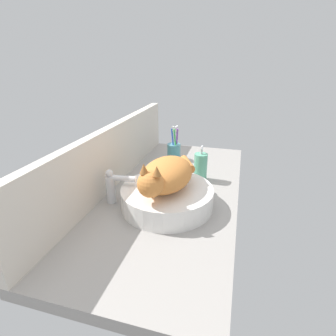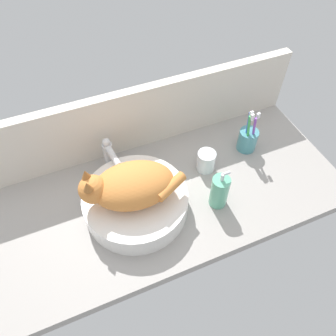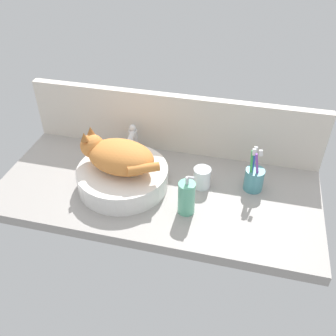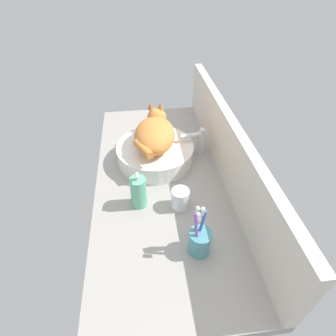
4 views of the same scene
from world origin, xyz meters
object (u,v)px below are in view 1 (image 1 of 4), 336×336
(cat, at_px, (166,175))
(sink_basin, at_px, (167,197))
(toothbrush_cup, at_px, (174,151))
(water_glass, at_px, (170,167))
(faucet, at_px, (113,185))
(soap_dispenser, at_px, (201,167))

(cat, bearing_deg, sink_basin, -4.46)
(toothbrush_cup, bearing_deg, water_glass, -171.08)
(faucet, bearing_deg, water_glass, -23.60)
(sink_basin, xyz_separation_m, toothbrush_cup, (0.48, 0.10, 0.01))
(faucet, height_order, toothbrush_cup, toothbrush_cup)
(sink_basin, xyz_separation_m, water_glass, (0.29, 0.07, -0.00))
(toothbrush_cup, xyz_separation_m, water_glass, (-0.19, -0.03, -0.01))
(sink_basin, xyz_separation_m, cat, (-0.01, 0.00, 0.10))
(sink_basin, distance_m, faucet, 0.21)
(faucet, distance_m, water_glass, 0.34)
(soap_dispenser, distance_m, toothbrush_cup, 0.28)
(water_glass, bearing_deg, cat, -167.85)
(sink_basin, xyz_separation_m, faucet, (-0.03, 0.20, 0.03))
(cat, height_order, toothbrush_cup, cat)
(sink_basin, bearing_deg, water_glass, 12.90)
(toothbrush_cup, bearing_deg, faucet, 167.92)
(toothbrush_cup, distance_m, water_glass, 0.19)
(soap_dispenser, height_order, water_glass, soap_dispenser)
(sink_basin, height_order, faucet, faucet)
(soap_dispenser, bearing_deg, toothbrush_cup, 39.26)
(sink_basin, bearing_deg, faucet, 97.06)
(sink_basin, height_order, toothbrush_cup, toothbrush_cup)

